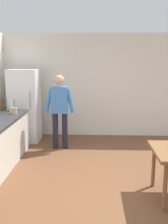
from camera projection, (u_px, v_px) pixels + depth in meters
name	position (u px, v px, depth m)	size (l,w,h in m)	color
ground_plane	(104.00, 186.00, 4.25)	(14.00, 14.00, 0.00)	brown
wall_back	(101.00, 86.00, 6.92)	(6.40, 0.12, 2.70)	silver
refrigerator	(25.00, 106.00, 6.50)	(0.70, 0.67, 1.80)	white
person	(60.00, 107.00, 5.90)	(0.70, 0.22, 1.70)	#1E1E2D
utensil_jar	(14.00, 111.00, 5.48)	(0.11, 0.11, 0.32)	tan
bottle_beer_brown	(2.00, 106.00, 5.88)	(0.06, 0.06, 0.26)	#5B3314
bottle_water_clear	(11.00, 106.00, 5.77)	(0.07, 0.07, 0.30)	silver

